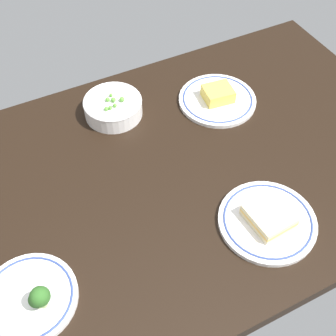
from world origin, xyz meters
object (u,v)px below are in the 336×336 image
at_px(bowl_peas, 113,107).
at_px(plate_broccoli, 31,298).
at_px(plate_sandwich, 268,220).
at_px(plate_cheese, 217,98).

relative_size(bowl_peas, plate_broccoli, 0.81).
bearing_deg(bowl_peas, plate_sandwich, -70.23).
bearing_deg(bowl_peas, plate_cheese, -16.69).
distance_m(bowl_peas, plate_broccoli, 0.56).
relative_size(plate_sandwich, bowl_peas, 1.39).
bearing_deg(plate_cheese, plate_broccoli, -151.44).
bearing_deg(plate_cheese, plate_sandwich, -104.98).
distance_m(bowl_peas, plate_cheese, 0.30).
relative_size(plate_sandwich, plate_broccoli, 1.13).
xyz_separation_m(plate_sandwich, plate_cheese, (0.11, 0.40, -0.00)).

